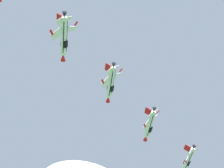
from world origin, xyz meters
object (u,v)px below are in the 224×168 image
object	(u,v)px
fighter_jet_left_outer	(64,37)
fighter_jet_right_wing	(111,83)
fighter_jet_lead	(188,159)
fighter_jet_left_wing	(150,125)

from	to	relation	value
fighter_jet_left_outer	fighter_jet_right_wing	bearing A→B (deg)	43.96
fighter_jet_lead	fighter_jet_left_outer	distance (m)	67.50
fighter_jet_left_wing	fighter_jet_lead	bearing A→B (deg)	40.86
fighter_jet_lead	fighter_jet_left_outer	world-z (taller)	fighter_jet_left_outer
fighter_jet_left_wing	fighter_jet_left_outer	distance (m)	42.84
fighter_jet_left_wing	fighter_jet_right_wing	xyz separation A→B (m)	(-20.33, -4.49, 3.56)
fighter_jet_left_wing	fighter_jet_left_outer	xyz separation A→B (m)	(-41.50, -10.20, 3.02)
fighter_jet_right_wing	fighter_jet_left_outer	bearing A→B (deg)	-136.04
fighter_jet_right_wing	fighter_jet_left_outer	world-z (taller)	fighter_jet_right_wing
fighter_jet_right_wing	fighter_jet_left_outer	size ratio (longest dim) A/B	1.00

